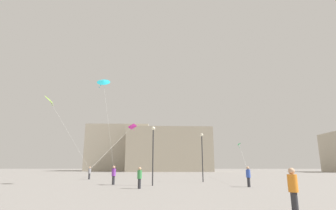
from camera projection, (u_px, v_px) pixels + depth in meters
person_in_orange at (293, 188)px, 10.28m from camera, size 0.37×0.37×1.72m
person_in_purple at (114, 174)px, 25.29m from camera, size 0.39×0.39×1.78m
person_in_green at (140, 177)px, 20.95m from camera, size 0.37×0.37×1.69m
person_in_grey at (89, 172)px, 35.00m from camera, size 0.36×0.36×1.68m
person_in_blue at (248, 176)px, 22.64m from camera, size 0.38×0.38×1.73m
kite_lime_delta at (50, 101)px, 31.75m from camera, size 4.35×6.45×8.76m
kite_cyan_diamond at (104, 82)px, 27.33m from camera, size 2.25×1.28×9.67m
kite_magenta_delta at (132, 127)px, 41.93m from camera, size 5.41×6.25×7.09m
kite_emerald_diamond at (239, 145)px, 40.77m from camera, size 4.42×19.06×4.13m
building_left_hall at (120, 149)px, 93.94m from camera, size 21.92×17.49×15.61m
building_centre_hall at (169, 150)px, 81.79m from camera, size 26.90×12.00×13.46m
lamppost_east at (153, 146)px, 24.71m from camera, size 0.36×0.36×5.49m
lamppost_west at (202, 149)px, 30.02m from camera, size 0.36×0.36×5.48m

